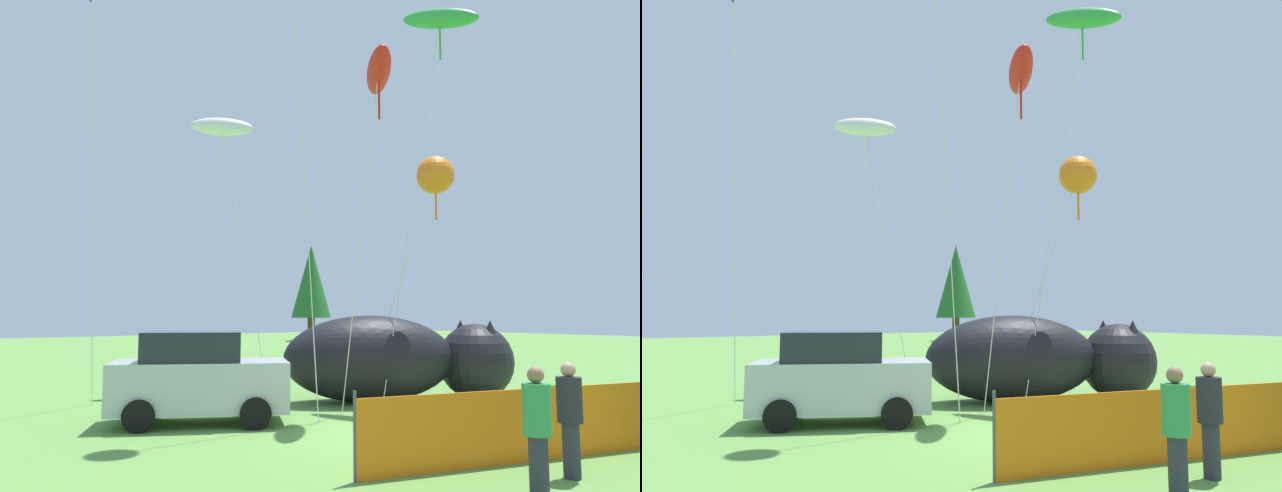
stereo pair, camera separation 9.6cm
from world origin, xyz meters
The scene contains 12 objects.
ground_plane centered at (0.00, 0.00, 0.00)m, with size 120.00×120.00×0.00m, color #609342.
parked_car centered at (-2.39, 3.98, 1.01)m, with size 4.28×3.44×2.04m.
folding_chair centered at (3.68, -1.10, 0.50)m, with size 0.78×0.78×0.91m.
inflatable_cat centered at (3.58, 3.88, 1.10)m, with size 6.61×4.61×2.39m.
safety_fence centered at (1.17, -2.79, 0.60)m, with size 7.78×1.94×1.31m.
spectator_in_white_shirt centered at (-1.28, -3.96, 0.94)m, with size 0.38×0.38×1.73m.
spectator_in_grey_shirt centered at (0.04, -3.62, 0.93)m, with size 0.37×0.37×1.71m.
kite_orange_flower centered at (4.43, 3.02, 6.39)m, with size 2.53×1.64×6.95m.
kite_red_lizard centered at (1.82, 2.51, 8.68)m, with size 1.69×2.03×9.25m.
kite_white_ghost centered at (0.91, 9.38, 8.70)m, with size 2.15×2.67×9.09m.
kite_green_fish centered at (4.95, 3.21, 11.29)m, with size 3.16×2.79×12.04m.
horizon_tree_east centered at (24.92, 37.35, 5.37)m, with size 3.67×3.67×8.75m.
Camera 2 is at (-8.64, -9.11, 2.44)m, focal length 35.00 mm.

